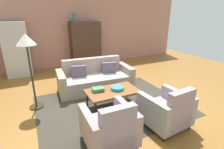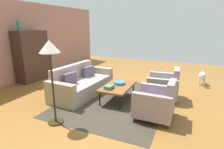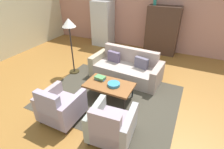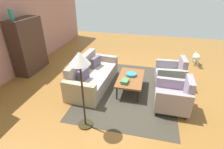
{
  "view_description": "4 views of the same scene",
  "coord_description": "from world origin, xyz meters",
  "px_view_note": "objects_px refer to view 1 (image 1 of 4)",
  "views": [
    {
      "loc": [
        -1.87,
        -3.45,
        2.12
      ],
      "look_at": [
        -0.19,
        0.04,
        0.73
      ],
      "focal_mm": 27.68,
      "sensor_mm": 36.0,
      "label": 1
    },
    {
      "loc": [
        -4.59,
        -1.88,
        1.99
      ],
      "look_at": [
        -0.42,
        -0.06,
        0.75
      ],
      "focal_mm": 29.16,
      "sensor_mm": 36.0,
      "label": 2
    },
    {
      "loc": [
        1.37,
        -3.45,
        2.83
      ],
      "look_at": [
        -0.25,
        -0.04,
        0.64
      ],
      "focal_mm": 28.27,
      "sensor_mm": 36.0,
      "label": 3
    },
    {
      "loc": [
        -4.59,
        -0.66,
        2.8
      ],
      "look_at": [
        -0.52,
        0.32,
        0.58
      ],
      "focal_mm": 28.02,
      "sensor_mm": 36.0,
      "label": 4
    }
  ],
  "objects_px": {
    "refrigerator": "(17,49)",
    "floor_lamp": "(27,47)",
    "couch": "(95,79)",
    "coffee_table": "(112,92)",
    "fruit_bowl": "(117,88)",
    "book_stack": "(98,89)",
    "vase_tall": "(74,17)",
    "armchair_left": "(110,129)",
    "armchair_right": "(167,111)",
    "cabinet": "(86,44)"
  },
  "relations": [
    {
      "from": "coffee_table",
      "to": "floor_lamp",
      "type": "bearing_deg",
      "value": 155.58
    },
    {
      "from": "couch",
      "to": "armchair_left",
      "type": "xyz_separation_m",
      "value": [
        -0.61,
        -2.35,
        0.06
      ]
    },
    {
      "from": "cabinet",
      "to": "floor_lamp",
      "type": "relative_size",
      "value": 1.05
    },
    {
      "from": "cabinet",
      "to": "fruit_bowl",
      "type": "bearing_deg",
      "value": -96.06
    },
    {
      "from": "coffee_table",
      "to": "armchair_left",
      "type": "distance_m",
      "value": 1.31
    },
    {
      "from": "book_stack",
      "to": "vase_tall",
      "type": "xyz_separation_m",
      "value": [
        0.42,
        3.45,
        1.5
      ]
    },
    {
      "from": "coffee_table",
      "to": "book_stack",
      "type": "relative_size",
      "value": 4.19
    },
    {
      "from": "book_stack",
      "to": "coffee_table",
      "type": "bearing_deg",
      "value": -19.58
    },
    {
      "from": "armchair_left",
      "to": "floor_lamp",
      "type": "bearing_deg",
      "value": 119.28
    },
    {
      "from": "armchair_left",
      "to": "armchair_right",
      "type": "height_order",
      "value": "same"
    },
    {
      "from": "armchair_left",
      "to": "book_stack",
      "type": "xyz_separation_m",
      "value": [
        0.29,
        1.28,
        0.12
      ]
    },
    {
      "from": "book_stack",
      "to": "cabinet",
      "type": "height_order",
      "value": "cabinet"
    },
    {
      "from": "book_stack",
      "to": "armchair_left",
      "type": "bearing_deg",
      "value": -102.58
    },
    {
      "from": "coffee_table",
      "to": "refrigerator",
      "type": "xyz_separation_m",
      "value": [
        -2.0,
        3.46,
        0.54
      ]
    },
    {
      "from": "book_stack",
      "to": "floor_lamp",
      "type": "distance_m",
      "value": 1.77
    },
    {
      "from": "fruit_bowl",
      "to": "vase_tall",
      "type": "bearing_deg",
      "value": 90.34
    },
    {
      "from": "vase_tall",
      "to": "refrigerator",
      "type": "distance_m",
      "value": 2.35
    },
    {
      "from": "book_stack",
      "to": "cabinet",
      "type": "bearing_deg",
      "value": 76.63
    },
    {
      "from": "armchair_left",
      "to": "floor_lamp",
      "type": "distance_m",
      "value": 2.44
    },
    {
      "from": "coffee_table",
      "to": "couch",
      "type": "bearing_deg",
      "value": 89.75
    },
    {
      "from": "book_stack",
      "to": "floor_lamp",
      "type": "relative_size",
      "value": 0.17
    },
    {
      "from": "book_stack",
      "to": "floor_lamp",
      "type": "xyz_separation_m",
      "value": [
        -1.33,
        0.63,
        0.98
      ]
    },
    {
      "from": "coffee_table",
      "to": "cabinet",
      "type": "distance_m",
      "value": 3.64
    },
    {
      "from": "couch",
      "to": "book_stack",
      "type": "relative_size",
      "value": 7.51
    },
    {
      "from": "armchair_left",
      "to": "floor_lamp",
      "type": "relative_size",
      "value": 0.51
    },
    {
      "from": "vase_tall",
      "to": "refrigerator",
      "type": "bearing_deg",
      "value": -177.29
    },
    {
      "from": "book_stack",
      "to": "cabinet",
      "type": "relative_size",
      "value": 0.16
    },
    {
      "from": "armchair_right",
      "to": "cabinet",
      "type": "relative_size",
      "value": 0.49
    },
    {
      "from": "couch",
      "to": "armchair_left",
      "type": "height_order",
      "value": "armchair_left"
    },
    {
      "from": "couch",
      "to": "fruit_bowl",
      "type": "height_order",
      "value": "couch"
    },
    {
      "from": "armchair_right",
      "to": "vase_tall",
      "type": "height_order",
      "value": "vase_tall"
    },
    {
      "from": "fruit_bowl",
      "to": "vase_tall",
      "type": "distance_m",
      "value": 3.87
    },
    {
      "from": "book_stack",
      "to": "fruit_bowl",
      "type": "bearing_deg",
      "value": -14.26
    },
    {
      "from": "refrigerator",
      "to": "floor_lamp",
      "type": "height_order",
      "value": "refrigerator"
    },
    {
      "from": "couch",
      "to": "fruit_bowl",
      "type": "xyz_separation_m",
      "value": [
        0.12,
        -1.19,
        0.16
      ]
    },
    {
      "from": "fruit_bowl",
      "to": "floor_lamp",
      "type": "xyz_separation_m",
      "value": [
        -1.77,
        0.75,
        0.99
      ]
    },
    {
      "from": "fruit_bowl",
      "to": "refrigerator",
      "type": "bearing_deg",
      "value": 121.58
    },
    {
      "from": "vase_tall",
      "to": "fruit_bowl",
      "type": "bearing_deg",
      "value": -89.66
    },
    {
      "from": "fruit_bowl",
      "to": "book_stack",
      "type": "distance_m",
      "value": 0.46
    },
    {
      "from": "book_stack",
      "to": "vase_tall",
      "type": "distance_m",
      "value": 3.79
    },
    {
      "from": "fruit_bowl",
      "to": "floor_lamp",
      "type": "distance_m",
      "value": 2.16
    },
    {
      "from": "couch",
      "to": "floor_lamp",
      "type": "height_order",
      "value": "floor_lamp"
    },
    {
      "from": "couch",
      "to": "armchair_right",
      "type": "distance_m",
      "value": 2.43
    },
    {
      "from": "couch",
      "to": "floor_lamp",
      "type": "bearing_deg",
      "value": 18.47
    },
    {
      "from": "coffee_table",
      "to": "refrigerator",
      "type": "relative_size",
      "value": 0.65
    },
    {
      "from": "couch",
      "to": "coffee_table",
      "type": "xyz_separation_m",
      "value": [
        -0.01,
        -1.19,
        0.09
      ]
    },
    {
      "from": "armchair_left",
      "to": "fruit_bowl",
      "type": "bearing_deg",
      "value": 58.8
    },
    {
      "from": "coffee_table",
      "to": "book_stack",
      "type": "distance_m",
      "value": 0.34
    },
    {
      "from": "refrigerator",
      "to": "vase_tall",
      "type": "bearing_deg",
      "value": 2.71
    },
    {
      "from": "fruit_bowl",
      "to": "floor_lamp",
      "type": "relative_size",
      "value": 0.18
    }
  ]
}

